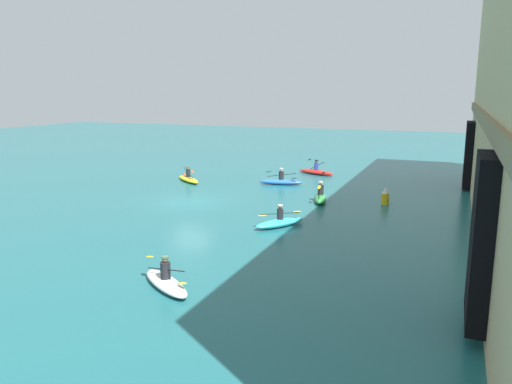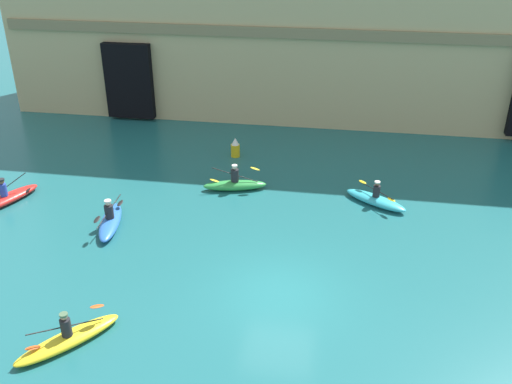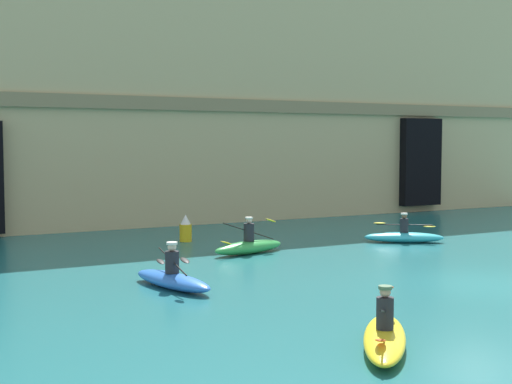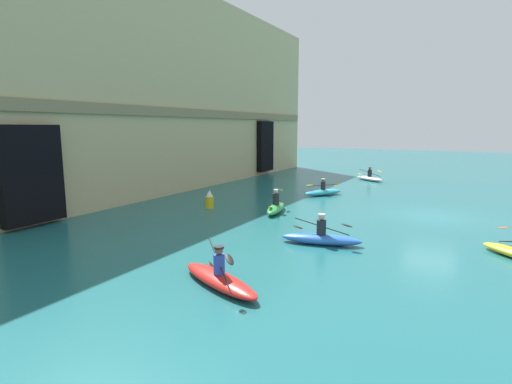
# 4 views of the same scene
# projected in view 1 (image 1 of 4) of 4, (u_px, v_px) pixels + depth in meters

# --- Properties ---
(ground_plane) EXTENTS (120.00, 120.00, 0.00)m
(ground_plane) POSITION_uv_depth(u_px,v_px,m) (190.00, 202.00, 29.66)
(ground_plane) COLOR #1E6066
(kayak_red) EXTENTS (2.00, 3.33, 1.18)m
(kayak_red) POSITION_uv_depth(u_px,v_px,m) (316.00, 172.00, 39.28)
(kayak_red) COLOR red
(kayak_red) RESTS_ON ground
(kayak_white) EXTENTS (2.26, 2.81, 1.11)m
(kayak_white) POSITION_uv_depth(u_px,v_px,m) (166.00, 282.00, 16.60)
(kayak_white) COLOR white
(kayak_white) RESTS_ON ground
(kayak_green) EXTENTS (2.90, 1.32, 1.21)m
(kayak_green) POSITION_uv_depth(u_px,v_px,m) (321.00, 197.00, 29.62)
(kayak_green) COLOR green
(kayak_green) RESTS_ON ground
(kayak_blue) EXTENTS (1.38, 3.11, 1.17)m
(kayak_blue) POSITION_uv_depth(u_px,v_px,m) (281.00, 181.00, 34.96)
(kayak_blue) COLOR blue
(kayak_blue) RESTS_ON ground
(kayak_yellow) EXTENTS (2.63, 2.99, 1.12)m
(kayak_yellow) POSITION_uv_depth(u_px,v_px,m) (188.00, 179.00, 36.14)
(kayak_yellow) COLOR yellow
(kayak_yellow) RESTS_ON ground
(kayak_cyan) EXTENTS (2.83, 2.21, 1.08)m
(kayak_cyan) POSITION_uv_depth(u_px,v_px,m) (280.00, 222.00, 24.14)
(kayak_cyan) COLOR #33B2C6
(kayak_cyan) RESTS_ON ground
(marker_buoy) EXTENTS (0.45, 0.45, 1.00)m
(marker_buoy) POSITION_uv_depth(u_px,v_px,m) (385.00, 196.00, 28.87)
(marker_buoy) COLOR yellow
(marker_buoy) RESTS_ON ground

